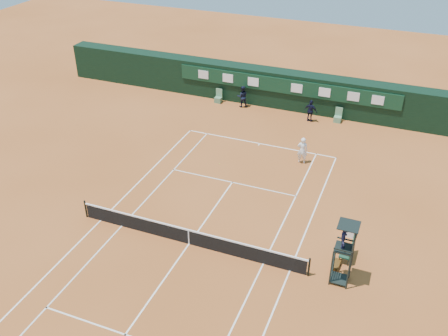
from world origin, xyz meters
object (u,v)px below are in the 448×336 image
at_px(umpire_chair, 345,241).
at_px(player, 302,150).
at_px(player_bench, 349,249).
at_px(tennis_net, 189,236).
at_px(cooler, 349,230).

bearing_deg(umpire_chair, player, 113.42).
bearing_deg(player_bench, umpire_chair, -93.40).
relative_size(tennis_net, umpire_chair, 3.77).
bearing_deg(cooler, umpire_chair, -87.70).
xyz_separation_m(tennis_net, player_bench, (7.96, 1.97, 0.09)).
distance_m(player_bench, cooler, 1.98).
bearing_deg(player, tennis_net, 65.61).
relative_size(tennis_net, cooler, 20.00).
bearing_deg(umpire_chair, tennis_net, -178.61).
bearing_deg(umpire_chair, cooler, 92.30).
distance_m(cooler, player, 7.80).
height_order(tennis_net, umpire_chair, umpire_chair).
height_order(player_bench, cooler, player_bench).
relative_size(tennis_net, player, 6.87).
height_order(umpire_chair, player, umpire_chair).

